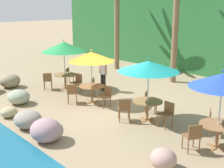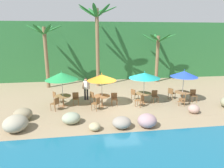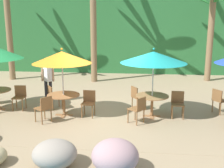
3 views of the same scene
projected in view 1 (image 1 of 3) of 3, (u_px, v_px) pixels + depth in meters
ground_plane at (115, 110)px, 12.36m from camera, size 120.00×120.00×0.00m
terrace_deck at (115, 110)px, 12.36m from camera, size 18.00×5.20×0.01m
rock_seawall at (42, 110)px, 11.25m from camera, size 16.25×3.25×0.83m
umbrella_green at (64, 47)px, 14.86m from camera, size 2.17×2.17×2.47m
dining_table_green at (65, 77)px, 15.25m from camera, size 1.10×1.10×0.74m
chair_green_seaward at (77, 81)px, 14.76m from camera, size 0.44×0.45×0.87m
chair_green_inland at (70, 75)px, 16.09m from camera, size 0.59×0.59×0.87m
chair_green_left at (48, 80)px, 15.06m from camera, size 0.59×0.59×0.87m
umbrella_orange at (91, 57)px, 12.77m from camera, size 1.95×1.95×2.32m
dining_table_orange at (92, 89)px, 13.12m from camera, size 1.10×1.10×0.74m
chair_orange_seaward at (106, 95)px, 12.57m from camera, size 0.44×0.45×0.87m
chair_orange_inland at (95, 86)px, 13.97m from camera, size 0.59×0.59×0.87m
chair_orange_left at (72, 92)px, 12.96m from camera, size 0.59×0.59×0.87m
umbrella_teal at (149, 66)px, 10.74m from camera, size 2.17×2.17×2.33m
dining_table_teal at (147, 104)px, 11.10m from camera, size 1.10×1.10×0.74m
chair_teal_seaward at (167, 113)px, 10.55m from camera, size 0.44×0.45×0.87m
chair_teal_inland at (149, 100)px, 11.94m from camera, size 0.58×0.58×0.87m
chair_teal_left at (124, 108)px, 10.98m from camera, size 0.60×0.59×0.87m
umbrella_blue at (223, 80)px, 8.60m from camera, size 1.91×1.91×2.38m
dining_table_blue at (218, 128)px, 8.97m from camera, size 1.10×1.10×0.74m
chair_blue_inland at (213, 121)px, 9.81m from camera, size 0.59×0.58×0.87m
chair_blue_left at (193, 136)px, 8.71m from camera, size 0.57×0.57×0.87m
palm_tree_nearest at (117, 10)px, 19.13m from camera, size 3.13×3.04×5.61m
waiter_in_white at (103, 71)px, 14.76m from camera, size 0.52×0.38×1.70m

